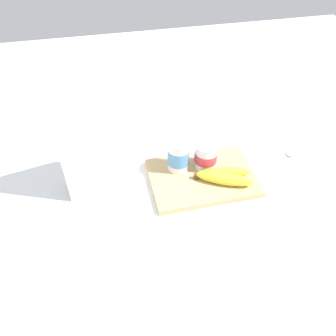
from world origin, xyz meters
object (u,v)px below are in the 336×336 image
object	(u,v)px
spoon	(284,156)
yogurt_cup_back	(206,156)
cereal_box	(93,145)
cutting_board	(202,178)
yogurt_cup_front	(178,155)
banana_bunch	(224,176)

from	to	relation	value
spoon	yogurt_cup_back	bearing A→B (deg)	-178.85
cereal_box	yogurt_cup_back	size ratio (longest dim) A/B	3.65
cutting_board	spoon	world-z (taller)	cutting_board
cutting_board	cereal_box	bearing A→B (deg)	170.94
cutting_board	yogurt_cup_front	xyz separation A→B (m)	(-0.06, 0.05, 0.06)
yogurt_cup_back	banana_bunch	bearing A→B (deg)	-64.98
banana_bunch	spoon	xyz separation A→B (m)	(0.23, 0.08, -0.03)
cutting_board	yogurt_cup_back	bearing A→B (deg)	63.08
cutting_board	yogurt_cup_front	size ratio (longest dim) A/B	3.17
yogurt_cup_front	yogurt_cup_back	size ratio (longest dim) A/B	1.19
cereal_box	spoon	bearing A→B (deg)	167.43
cereal_box	banana_bunch	bearing A→B (deg)	154.90
cutting_board	spoon	xyz separation A→B (m)	(0.28, 0.04, -0.00)
cereal_box	yogurt_cup_back	world-z (taller)	cereal_box
yogurt_cup_front	yogurt_cup_back	xyz separation A→B (m)	(0.08, -0.01, -0.01)
yogurt_cup_front	cutting_board	bearing A→B (deg)	-38.09
cutting_board	banana_bunch	xyz separation A→B (m)	(0.05, -0.03, 0.03)
cereal_box	spoon	size ratio (longest dim) A/B	2.23
banana_bunch	spoon	bearing A→B (deg)	18.01
spoon	yogurt_cup_front	bearing A→B (deg)	178.99
yogurt_cup_back	banana_bunch	world-z (taller)	yogurt_cup_back
yogurt_cup_back	spoon	xyz separation A→B (m)	(0.27, 0.01, -0.05)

